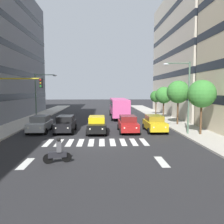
% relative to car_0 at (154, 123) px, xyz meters
% --- Properties ---
extents(ground_plane, '(180.00, 180.00, 0.00)m').
position_rel_car_0_xyz_m(ground_plane, '(6.05, 4.88, -0.89)').
color(ground_plane, '#262628').
extents(sidewalk_left, '(3.47, 90.00, 0.15)m').
position_rel_car_0_xyz_m(sidewalk_left, '(-3.96, 4.88, -0.81)').
color(sidewalk_left, '#B2ADA3').
rests_on(sidewalk_left, ground_plane).
extents(building_left_block_0, '(11.34, 22.39, 20.70)m').
position_rel_car_0_xyz_m(building_left_block_0, '(-11.35, -15.44, 9.46)').
color(building_left_block_0, beige).
rests_on(building_left_block_0, ground_plane).
extents(crosswalk_markings, '(8.55, 2.80, 0.01)m').
position_rel_car_0_xyz_m(crosswalk_markings, '(6.05, 4.88, -0.88)').
color(crosswalk_markings, silver).
rests_on(crosswalk_markings, ground_plane).
extents(lane_arrow_0, '(0.50, 2.20, 0.01)m').
position_rel_car_0_xyz_m(lane_arrow_0, '(1.91, 10.38, -0.88)').
color(lane_arrow_0, silver).
rests_on(lane_arrow_0, ground_plane).
extents(lane_arrow_1, '(0.50, 2.20, 0.01)m').
position_rel_car_0_xyz_m(lane_arrow_1, '(10.18, 10.38, -0.88)').
color(lane_arrow_1, silver).
rests_on(lane_arrow_1, ground_plane).
extents(car_0, '(2.02, 4.44, 1.72)m').
position_rel_car_0_xyz_m(car_0, '(0.00, 0.00, 0.00)').
color(car_0, gold).
rests_on(car_0, ground_plane).
extents(car_1, '(2.02, 4.44, 1.72)m').
position_rel_car_0_xyz_m(car_1, '(2.86, 0.23, 0.00)').
color(car_1, maroon).
rests_on(car_1, ground_plane).
extents(car_2, '(2.02, 4.44, 1.72)m').
position_rel_car_0_xyz_m(car_2, '(6.11, 0.63, 0.00)').
color(car_2, black).
rests_on(car_2, ground_plane).
extents(car_3, '(2.02, 4.44, 1.72)m').
position_rel_car_0_xyz_m(car_3, '(9.40, -0.01, 0.00)').
color(car_3, black).
rests_on(car_3, ground_plane).
extents(car_4, '(2.02, 4.44, 1.72)m').
position_rel_car_0_xyz_m(car_4, '(12.06, -0.22, 0.00)').
color(car_4, '#B2B7BC').
rests_on(car_4, ground_plane).
extents(bus_behind_traffic, '(2.78, 10.50, 3.00)m').
position_rel_car_0_xyz_m(bus_behind_traffic, '(2.86, -12.68, 0.97)').
color(bus_behind_traffic, '#DB5193').
rests_on(bus_behind_traffic, ground_plane).
extents(motorcycle_with_rider, '(1.68, 0.50, 1.57)m').
position_rel_car_0_xyz_m(motorcycle_with_rider, '(8.26, 10.32, -0.24)').
color(motorcycle_with_rider, black).
rests_on(motorcycle_with_rider, ground_plane).
extents(traffic_light_gantry, '(3.73, 0.36, 5.50)m').
position_rel_car_0_xyz_m(traffic_light_gantry, '(12.88, 5.49, 2.77)').
color(traffic_light_gantry, '#AD991E').
rests_on(traffic_light_gantry, ground_plane).
extents(street_lamp_left, '(2.65, 0.28, 6.95)m').
position_rel_car_0_xyz_m(street_lamp_left, '(-2.40, 2.07, 3.50)').
color(street_lamp_left, '#4C6B56').
rests_on(street_lamp_left, sidewalk_left).
extents(street_lamp_right, '(3.10, 0.28, 6.53)m').
position_rel_car_0_xyz_m(street_lamp_right, '(14.37, -9.05, 3.33)').
color(street_lamp_right, '#4C6B56').
rests_on(street_lamp_right, sidewalk_right).
extents(street_tree_0, '(2.66, 2.66, 5.23)m').
position_rel_car_0_xyz_m(street_tree_0, '(-3.96, 2.40, 3.15)').
color(street_tree_0, '#513823').
rests_on(street_tree_0, sidewalk_left).
extents(street_tree_1, '(2.80, 2.80, 5.42)m').
position_rel_car_0_xyz_m(street_tree_1, '(-3.83, -4.09, 3.28)').
color(street_tree_1, '#513823').
rests_on(street_tree_1, sidewalk_left).
extents(street_tree_2, '(2.52, 2.52, 4.75)m').
position_rel_car_0_xyz_m(street_tree_2, '(-3.73, -10.41, 2.74)').
color(street_tree_2, '#513823').
rests_on(street_tree_2, sidewalk_left).
extents(street_tree_3, '(2.03, 2.03, 4.16)m').
position_rel_car_0_xyz_m(street_tree_3, '(-3.81, -15.67, 2.39)').
color(street_tree_3, '#513823').
rests_on(street_tree_3, sidewalk_left).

